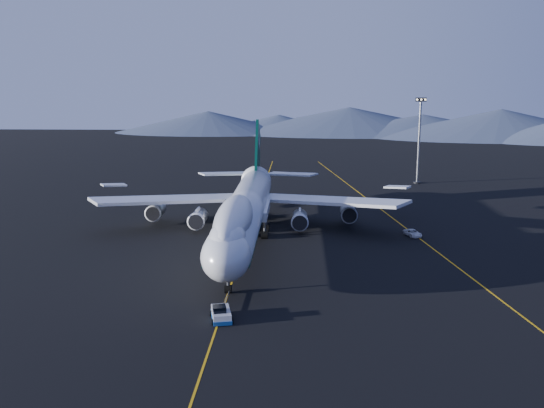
{
  "coord_description": "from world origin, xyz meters",
  "views": [
    {
      "loc": [
        9.18,
        -102.5,
        27.45
      ],
      "look_at": [
        4.49,
        3.7,
        6.0
      ],
      "focal_mm": 40.0,
      "sensor_mm": 36.0,
      "label": 1
    }
  ],
  "objects_px": {
    "service_van": "(413,233)",
    "floodlight_mast": "(419,140)",
    "boeing_747": "(245,209)",
    "pushback_tug": "(221,315)"
  },
  "relations": [
    {
      "from": "boeing_747",
      "to": "floodlight_mast",
      "type": "bearing_deg",
      "value": 56.87
    },
    {
      "from": "service_van",
      "to": "floodlight_mast",
      "type": "height_order",
      "value": "floodlight_mast"
    },
    {
      "from": "service_van",
      "to": "floodlight_mast",
      "type": "relative_size",
      "value": 0.19
    },
    {
      "from": "boeing_747",
      "to": "pushback_tug",
      "type": "relative_size",
      "value": 15.39
    },
    {
      "from": "pushback_tug",
      "to": "floodlight_mast",
      "type": "bearing_deg",
      "value": 55.09
    },
    {
      "from": "boeing_747",
      "to": "pushback_tug",
      "type": "distance_m",
      "value": 36.07
    },
    {
      "from": "floodlight_mast",
      "to": "boeing_747",
      "type": "bearing_deg",
      "value": -123.13
    },
    {
      "from": "service_van",
      "to": "boeing_747",
      "type": "bearing_deg",
      "value": 172.35
    },
    {
      "from": "boeing_747",
      "to": "floodlight_mast",
      "type": "relative_size",
      "value": 3.1
    },
    {
      "from": "boeing_747",
      "to": "service_van",
      "type": "bearing_deg",
      "value": 9.42
    }
  ]
}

